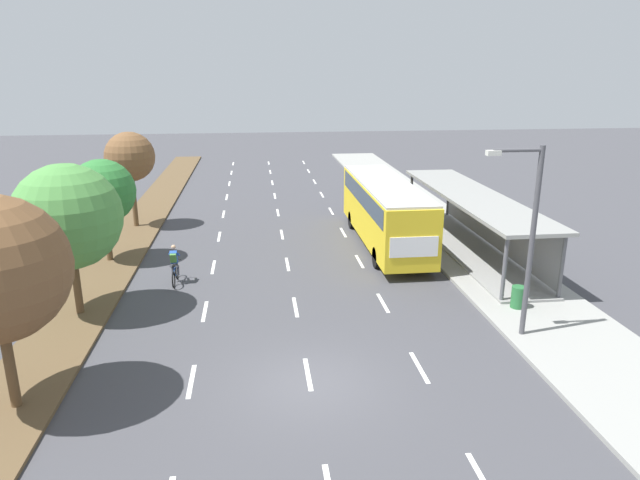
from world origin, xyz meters
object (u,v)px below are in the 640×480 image
object	(u,v)px
bus_shelter	(476,217)
median_tree_third	(103,192)
trash_bin	(518,297)
bus	(385,207)
cyclist	(175,266)
median_tree_second	(68,217)
median_tree_fourth	(130,157)
streetlight	(528,230)

from	to	relation	value
bus_shelter	median_tree_third	xyz separation A→B (m)	(-18.02, 0.54, 1.59)
trash_bin	bus	bearing A→B (deg)	109.65
cyclist	median_tree_third	distance (m)	5.46
median_tree_second	median_tree_fourth	bearing A→B (deg)	91.31
median_tree_second	bus_shelter	bearing A→B (deg)	17.82
bus	trash_bin	distance (m)	9.63
median_tree_second	trash_bin	world-z (taller)	median_tree_second
median_tree_second	median_tree_fourth	distance (m)	12.45
streetlight	bus	bearing A→B (deg)	101.03
median_tree_fourth	cyclist	bearing A→B (deg)	-70.02
cyclist	trash_bin	distance (m)	14.19
cyclist	median_tree_third	size ratio (longest dim) A/B	0.37
bus_shelter	median_tree_fourth	world-z (taller)	median_tree_fourth
median_tree_second	trash_bin	xyz separation A→B (m)	(16.59, -1.57, -3.26)
bus	streetlight	bearing A→B (deg)	-78.97
bus	trash_bin	xyz separation A→B (m)	(3.20, -8.96, -1.49)
bus_shelter	median_tree_second	world-z (taller)	median_tree_second
streetlight	trash_bin	xyz separation A→B (m)	(1.03, 2.16, -3.31)
median_tree_second	streetlight	distance (m)	16.00
streetlight	trash_bin	bearing A→B (deg)	64.47
bus_shelter	cyclist	distance (m)	14.81
bus	cyclist	xyz separation A→B (m)	(-10.24, -4.41, -1.28)
median_tree_second	median_tree_fourth	size ratio (longest dim) A/B	1.03
cyclist	trash_bin	bearing A→B (deg)	-18.73
median_tree_second	median_tree_third	distance (m)	6.24
cyclist	median_tree_second	xyz separation A→B (m)	(-3.15, -2.99, 3.05)
streetlight	trash_bin	world-z (taller)	streetlight
bus_shelter	cyclist	world-z (taller)	bus_shelter
bus_shelter	cyclist	xyz separation A→B (m)	(-14.52, -2.69, -1.07)
trash_bin	bus_shelter	bearing A→B (deg)	81.51
median_tree_fourth	bus_shelter	bearing A→B (deg)	-20.63
bus	cyclist	bearing A→B (deg)	-156.72
median_tree_second	streetlight	world-z (taller)	streetlight
cyclist	median_tree_fourth	xyz separation A→B (m)	(-3.44, 9.45, 3.37)
bus_shelter	median_tree_third	distance (m)	18.10
streetlight	trash_bin	size ratio (longest dim) A/B	7.65
trash_bin	median_tree_second	bearing A→B (deg)	174.61
bus_shelter	cyclist	size ratio (longest dim) A/B	7.82
median_tree_third	median_tree_fourth	bearing A→B (deg)	89.43
median_tree_fourth	trash_bin	world-z (taller)	median_tree_fourth
bus	cyclist	size ratio (longest dim) A/B	6.20
cyclist	median_tree_fourth	distance (m)	10.60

